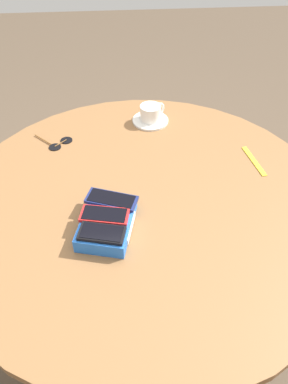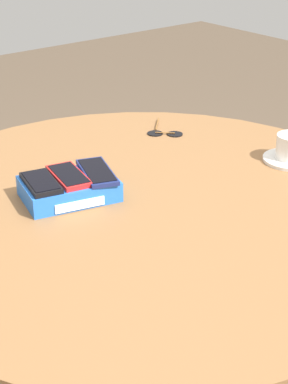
# 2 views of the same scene
# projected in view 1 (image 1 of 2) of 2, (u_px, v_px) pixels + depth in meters

# --- Properties ---
(ground_plane) EXTENTS (8.00, 8.00, 0.00)m
(ground_plane) POSITION_uv_depth(u_px,v_px,m) (144.00, 316.00, 1.62)
(ground_plane) COLOR brown
(round_table) EXTENTS (1.16, 1.16, 0.72)m
(round_table) POSITION_uv_depth(u_px,v_px,m) (144.00, 216.00, 1.18)
(round_table) COLOR #2D2D2D
(round_table) RESTS_ON ground_plane
(phone_box) EXTENTS (0.22, 0.18, 0.04)m
(phone_box) POSITION_uv_depth(u_px,v_px,m) (107.00, 223.00, 1.02)
(phone_box) COLOR blue
(phone_box) RESTS_ON round_table
(phone_black) EXTENTS (0.09, 0.13, 0.01)m
(phone_black) POSITION_uv_depth(u_px,v_px,m) (102.00, 233.00, 0.96)
(phone_black) COLOR black
(phone_black) RESTS_ON phone_box
(phone_red) EXTENTS (0.08, 0.14, 0.01)m
(phone_red) POSITION_uv_depth(u_px,v_px,m) (105.00, 215.00, 1.00)
(phone_red) COLOR red
(phone_red) RESTS_ON phone_box
(phone_navy) EXTENTS (0.10, 0.16, 0.01)m
(phone_navy) POSITION_uv_depth(u_px,v_px,m) (111.00, 199.00, 1.05)
(phone_navy) COLOR navy
(phone_navy) RESTS_ON phone_box
(saucer) EXTENTS (0.14, 0.14, 0.01)m
(saucer) POSITION_uv_depth(u_px,v_px,m) (150.00, 121.00, 1.42)
(saucer) COLOR silver
(saucer) RESTS_ON round_table
(coffee_cup) EXTENTS (0.08, 0.10, 0.06)m
(coffee_cup) POSITION_uv_depth(u_px,v_px,m) (151.00, 112.00, 1.40)
(coffee_cup) COLOR silver
(coffee_cup) RESTS_ON saucer
(lanyard_strap) EXTENTS (0.16, 0.04, 0.00)m
(lanyard_strap) POSITION_uv_depth(u_px,v_px,m) (254.00, 161.00, 1.25)
(lanyard_strap) COLOR yellow
(lanyard_strap) RESTS_ON round_table
(sunglasses) EXTENTS (0.10, 0.14, 0.01)m
(sunglasses) POSITION_uv_depth(u_px,v_px,m) (59.00, 143.00, 1.32)
(sunglasses) COLOR black
(sunglasses) RESTS_ON round_table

